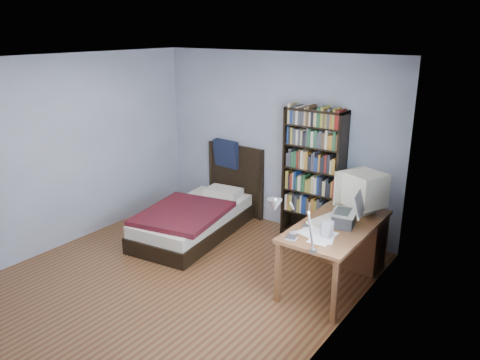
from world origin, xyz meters
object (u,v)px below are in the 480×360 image
(bed, at_px, (198,215))
(desk, at_px, (350,237))
(crt_monitor, at_px, (363,190))
(keyboard, at_px, (324,220))
(bookshelf, at_px, (313,175))
(laptop, at_px, (346,217))
(soda_can, at_px, (335,213))
(speaker, at_px, (328,229))
(desk_lamp, at_px, (281,211))

(bed, bearing_deg, desk, 6.92)
(crt_monitor, height_order, bed, crt_monitor)
(desk, distance_m, bed, 2.19)
(keyboard, relative_size, bookshelf, 0.23)
(laptop, bearing_deg, desk, 103.04)
(soda_can, bearing_deg, crt_monitor, 60.77)
(soda_can, bearing_deg, bookshelf, 131.39)
(speaker, xyz_separation_m, bookshelf, (-0.85, 1.33, 0.09))
(speaker, distance_m, bed, 2.36)
(desk, bearing_deg, bookshelf, 145.81)
(desk, relative_size, speaker, 8.35)
(laptop, xyz_separation_m, keyboard, (-0.25, -0.01, -0.10))
(crt_monitor, xyz_separation_m, bed, (-2.25, -0.34, -0.75))
(keyboard, height_order, soda_can, soda_can)
(desk_lamp, relative_size, bookshelf, 0.37)
(desk, distance_m, keyboard, 0.57)
(desk_lamp, relative_size, keyboard, 1.59)
(soda_can, bearing_deg, bed, -179.44)
(keyboard, bearing_deg, bookshelf, 137.61)
(desk, relative_size, bookshelf, 0.84)
(speaker, relative_size, bookshelf, 0.10)
(laptop, relative_size, keyboard, 0.96)
(speaker, bearing_deg, desk, 102.32)
(desk_lamp, distance_m, bookshelf, 2.30)
(crt_monitor, relative_size, bookshelf, 0.31)
(laptop, bearing_deg, bed, 175.93)
(laptop, height_order, speaker, laptop)
(crt_monitor, height_order, keyboard, crt_monitor)
(laptop, xyz_separation_m, speaker, (-0.04, -0.37, -0.02))
(speaker, xyz_separation_m, bed, (-2.23, 0.53, -0.56))
(laptop, distance_m, soda_can, 0.28)
(desk_lamp, bearing_deg, keyboard, 95.99)
(desk, distance_m, soda_can, 0.45)
(crt_monitor, relative_size, bed, 0.27)
(crt_monitor, bearing_deg, keyboard, -114.05)
(desk, height_order, keyboard, keyboard)
(desk_lamp, bearing_deg, speaker, 83.80)
(desk_lamp, distance_m, keyboard, 1.29)
(bed, bearing_deg, soda_can, 0.56)
(crt_monitor, height_order, speaker, crt_monitor)
(crt_monitor, height_order, desk_lamp, desk_lamp)
(crt_monitor, relative_size, desk_lamp, 0.84)
(desk, height_order, bed, bed)
(laptop, bearing_deg, keyboard, -177.42)
(crt_monitor, relative_size, laptop, 1.40)
(desk, distance_m, laptop, 0.61)
(desk, bearing_deg, speaker, -85.68)
(desk_lamp, height_order, keyboard, desk_lamp)
(desk, height_order, laptop, laptop)
(laptop, distance_m, desk_lamp, 1.27)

